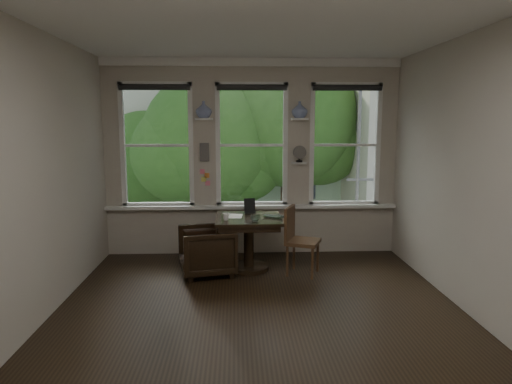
{
  "coord_description": "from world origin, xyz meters",
  "views": [
    {
      "loc": [
        -0.25,
        -4.83,
        2.06
      ],
      "look_at": [
        0.01,
        0.9,
        1.17
      ],
      "focal_mm": 32.0,
      "sensor_mm": 36.0,
      "label": 1
    }
  ],
  "objects_px": {
    "armchair_left": "(207,251)",
    "laptop": "(274,217)",
    "side_chair_right": "(303,241)",
    "mug": "(226,217)",
    "table": "(249,244)"
  },
  "relations": [
    {
      "from": "armchair_left",
      "to": "laptop",
      "type": "xyz_separation_m",
      "value": [
        0.92,
        0.08,
        0.44
      ]
    },
    {
      "from": "armchair_left",
      "to": "laptop",
      "type": "distance_m",
      "value": 1.02
    },
    {
      "from": "side_chair_right",
      "to": "mug",
      "type": "distance_m",
      "value": 1.09
    },
    {
      "from": "table",
      "to": "laptop",
      "type": "xyz_separation_m",
      "value": [
        0.34,
        -0.09,
        0.39
      ]
    },
    {
      "from": "table",
      "to": "side_chair_right",
      "type": "height_order",
      "value": "side_chair_right"
    },
    {
      "from": "laptop",
      "to": "mug",
      "type": "xyz_separation_m",
      "value": [
        -0.65,
        -0.09,
        0.03
      ]
    },
    {
      "from": "armchair_left",
      "to": "mug",
      "type": "height_order",
      "value": "mug"
    },
    {
      "from": "table",
      "to": "mug",
      "type": "height_order",
      "value": "mug"
    },
    {
      "from": "armchair_left",
      "to": "side_chair_right",
      "type": "xyz_separation_m",
      "value": [
        1.31,
        -0.05,
        0.13
      ]
    },
    {
      "from": "armchair_left",
      "to": "laptop",
      "type": "bearing_deg",
      "value": 82.44
    },
    {
      "from": "armchair_left",
      "to": "mug",
      "type": "xyz_separation_m",
      "value": [
        0.27,
        -0.0,
        0.47
      ]
    },
    {
      "from": "armchair_left",
      "to": "table",
      "type": "bearing_deg",
      "value": 93.95
    },
    {
      "from": "laptop",
      "to": "mug",
      "type": "relative_size",
      "value": 3.47
    },
    {
      "from": "table",
      "to": "laptop",
      "type": "bearing_deg",
      "value": -14.55
    },
    {
      "from": "side_chair_right",
      "to": "mug",
      "type": "bearing_deg",
      "value": 109.45
    }
  ]
}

